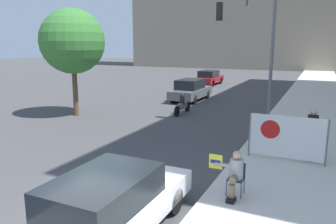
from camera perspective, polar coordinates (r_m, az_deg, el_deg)
ground_plane at (r=8.41m, az=-12.33°, el=-16.69°), size 160.00×160.00×0.00m
sidewalk_curb at (r=21.16m, az=23.48°, el=0.09°), size 4.10×90.00×0.15m
seated_protester at (r=8.61m, az=11.54°, el=-10.28°), size 0.91×0.77×1.18m
jogger_on_sidewalk at (r=11.83m, az=23.75°, el=-3.55°), size 0.34×0.34×1.78m
protest_banner at (r=11.50m, az=19.87°, el=-4.15°), size 2.48×0.06×1.53m
traffic_light_pole at (r=16.57m, az=14.55°, el=12.19°), size 2.74×2.51×6.10m
parked_car_curbside at (r=7.07m, az=-10.44°, el=-15.85°), size 1.81×4.68×1.42m
car_on_road_nearest at (r=23.64m, az=3.95°, el=3.83°), size 1.76×4.47×1.54m
car_on_road_midblock at (r=33.28m, az=7.14°, el=5.96°), size 1.80×4.50×1.45m
motorcycle_on_road at (r=19.00m, az=2.52°, el=1.22°), size 0.28×2.19×1.20m
street_tree_near_curb at (r=19.03m, az=-16.31°, el=11.69°), size 3.54×3.54×5.91m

